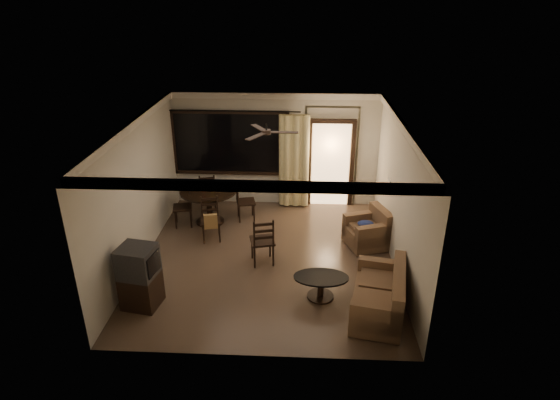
# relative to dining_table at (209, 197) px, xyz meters

# --- Properties ---
(ground) EXTENTS (5.50, 5.50, 0.00)m
(ground) POSITION_rel_dining_table_xyz_m (1.47, -1.58, -0.64)
(ground) COLOR #7F6651
(ground) RESTS_ON ground
(room_shell) EXTENTS (5.50, 6.70, 5.50)m
(room_shell) POSITION_rel_dining_table_xyz_m (2.06, 0.19, 1.19)
(room_shell) COLOR beige
(room_shell) RESTS_ON ground
(dining_table) EXTENTS (1.30, 1.30, 1.03)m
(dining_table) POSITION_rel_dining_table_xyz_m (0.00, 0.00, 0.00)
(dining_table) COLOR black
(dining_table) RESTS_ON ground
(dining_chair_west) EXTENTS (0.50, 0.50, 0.95)m
(dining_chair_west) POSITION_rel_dining_table_xyz_m (-0.57, -0.19, -0.36)
(dining_chair_west) COLOR black
(dining_chair_west) RESTS_ON ground
(dining_chair_east) EXTENTS (0.50, 0.50, 0.95)m
(dining_chair_east) POSITION_rel_dining_table_xyz_m (0.81, 0.18, -0.36)
(dining_chair_east) COLOR black
(dining_chair_east) RESTS_ON ground
(dining_chair_south) EXTENTS (0.50, 0.55, 0.95)m
(dining_chair_south) POSITION_rel_dining_table_xyz_m (0.19, -0.84, -0.33)
(dining_chair_south) COLOR black
(dining_chair_south) RESTS_ON ground
(dining_chair_north) EXTENTS (0.50, 0.50, 0.95)m
(dining_chair_north) POSITION_rel_dining_table_xyz_m (-0.17, 0.71, -0.36)
(dining_chair_north) COLOR black
(dining_chair_north) RESTS_ON ground
(tv_cabinet) EXTENTS (0.68, 0.63, 1.13)m
(tv_cabinet) POSITION_rel_dining_table_xyz_m (-0.58, -3.18, -0.07)
(tv_cabinet) COLOR black
(tv_cabinet) RESTS_ON ground
(sofa) EXTENTS (1.08, 1.64, 0.81)m
(sofa) POSITION_rel_dining_table_xyz_m (3.49, -3.22, -0.32)
(sofa) COLOR #44281F
(sofa) RESTS_ON ground
(armchair) EXTENTS (1.02, 1.02, 0.81)m
(armchair) POSITION_rel_dining_table_xyz_m (3.57, -0.92, -0.30)
(armchair) COLOR #44281F
(armchair) RESTS_ON ground
(coffee_table) EXTENTS (0.97, 0.58, 0.43)m
(coffee_table) POSITION_rel_dining_table_xyz_m (2.50, -2.81, -0.35)
(coffee_table) COLOR black
(coffee_table) RESTS_ON ground
(side_chair) EXTENTS (0.55, 0.55, 1.02)m
(side_chair) POSITION_rel_dining_table_xyz_m (1.38, -1.72, -0.33)
(side_chair) COLOR black
(side_chair) RESTS_ON ground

